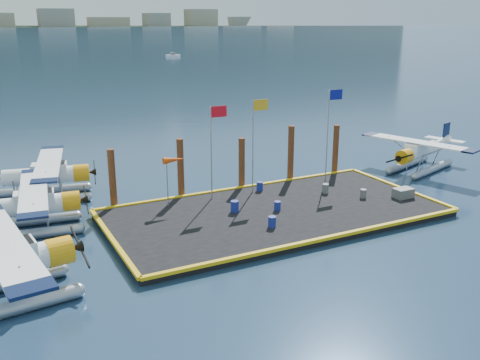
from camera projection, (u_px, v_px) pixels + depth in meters
The scene contains 23 objects.
ground at pixel (275, 216), 32.72m from camera, with size 4000.00×4000.00×0.00m, color #183049.
dock at pixel (275, 213), 32.66m from camera, with size 20.00×10.00×0.40m, color black.
dock_bumpers at pixel (275, 209), 32.58m from camera, with size 20.25×10.25×0.18m, color #E2B10D, non-canonical shape.
far_backdrop at pixel (50, 20), 1615.65m from camera, with size 3050.00×2050.00×810.00m.
seaplane_b at pixel (28, 208), 29.85m from camera, with size 8.46×9.33×3.30m.
seaplane_c at pixel (44, 178), 35.39m from camera, with size 8.87×9.66×3.42m.
seaplane_d at pixel (419, 154), 42.10m from camera, with size 8.57×9.15×3.28m.
drum_0 at pixel (235, 206), 32.23m from camera, with size 0.49×0.49×0.69m, color navy.
drum_1 at pixel (277, 206), 32.51m from camera, with size 0.40×0.40×0.57m, color navy.
drum_2 at pixel (363, 193), 34.82m from camera, with size 0.40×0.40×0.57m, color #595A5E.
drum_3 at pixel (272, 222), 29.88m from camera, with size 0.44×0.44×0.62m, color navy.
drum_4 at pixel (325, 188), 35.79m from camera, with size 0.44×0.44×0.62m, color #595A5E.
drum_5 at pixel (260, 186), 36.27m from camera, with size 0.43×0.43×0.61m, color navy.
crate at pixel (403, 193), 34.85m from camera, with size 1.24×0.83×0.62m, color #595A5E.
flagpole_red at pixel (214, 138), 33.69m from camera, with size 1.14×0.08×6.00m.
flagpole_yellow at pixel (256, 132), 34.96m from camera, with size 1.14×0.08×6.20m.
flagpole_blue at pixel (330, 122), 37.52m from camera, with size 1.14×0.08×6.50m.
windsock at pixel (174, 161), 32.83m from camera, with size 1.40×0.44×3.12m.
piling_0 at pixel (113, 181), 33.04m from camera, with size 0.44×0.44×4.00m, color #492714.
piling_1 at pixel (181, 170), 34.97m from camera, with size 0.44×0.44×4.20m, color #492714.
piling_2 at pixel (242, 165), 36.99m from camera, with size 0.44×0.44×3.80m, color #492714.
piling_3 at pixel (291, 155), 38.66m from camera, with size 0.44×0.44×4.30m, color #492714.
piling_4 at pixel (335, 151), 40.45m from camera, with size 0.44×0.44×4.00m, color #492714.
Camera 1 is at (-15.87, -26.35, 11.58)m, focal length 40.00 mm.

